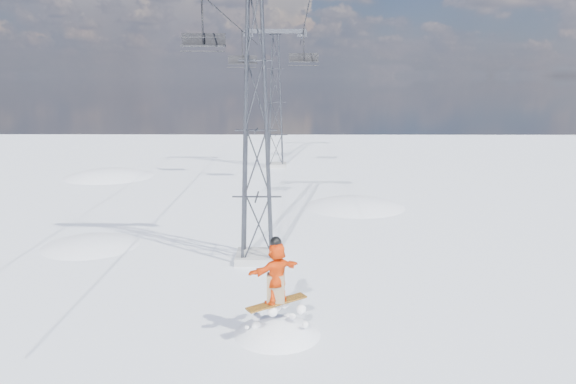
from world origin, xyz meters
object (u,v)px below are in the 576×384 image
snowboarder_jump (277,382)px  lift_chair_near (203,41)px  lift_tower_near (256,131)px  lift_tower_far (276,102)px

snowboarder_jump → lift_chair_near: lift_chair_near is taller
lift_tower_near → snowboarder_jump: lift_tower_near is taller
snowboarder_jump → lift_chair_near: (-3.23, 8.02, 10.66)m
lift_tower_far → lift_chair_near: (-2.20, -23.94, 3.59)m
lift_tower_near → lift_tower_far: bearing=90.0°
lift_tower_far → snowboarder_jump: bearing=-88.2°
lift_tower_far → snowboarder_jump: 32.75m
lift_tower_far → lift_chair_near: bearing=-95.3°
lift_tower_near → lift_chair_near: (-2.20, 1.06, 3.59)m
lift_tower_near → lift_chair_near: 4.34m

